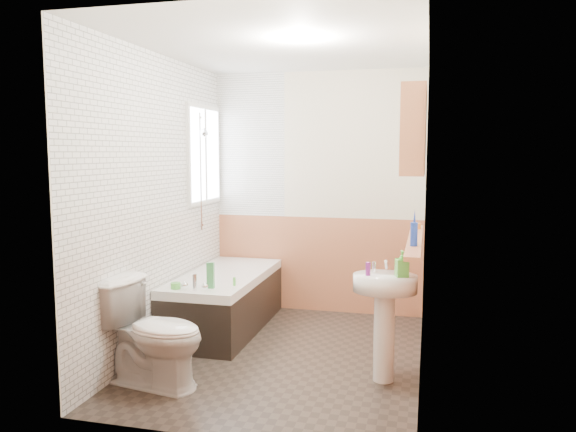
{
  "coord_description": "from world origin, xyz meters",
  "views": [
    {
      "loc": [
        1.13,
        -4.34,
        1.68
      ],
      "look_at": [
        0.0,
        0.15,
        1.15
      ],
      "focal_mm": 35.0,
      "sensor_mm": 36.0,
      "label": 1
    }
  ],
  "objects_px": {
    "pine_shelf": "(415,240)",
    "medicine_cabinet": "(414,131)",
    "sink": "(385,306)",
    "bathtub": "(225,300)",
    "toilet": "(154,334)"
  },
  "relations": [
    {
      "from": "pine_shelf",
      "to": "medicine_cabinet",
      "type": "distance_m",
      "value": 0.8
    },
    {
      "from": "sink",
      "to": "medicine_cabinet",
      "type": "bearing_deg",
      "value": 45.71
    },
    {
      "from": "bathtub",
      "to": "medicine_cabinet",
      "type": "height_order",
      "value": "medicine_cabinet"
    },
    {
      "from": "bathtub",
      "to": "toilet",
      "type": "height_order",
      "value": "toilet"
    },
    {
      "from": "toilet",
      "to": "sink",
      "type": "xyz_separation_m",
      "value": [
        1.6,
        0.48,
        0.18
      ]
    },
    {
      "from": "sink",
      "to": "pine_shelf",
      "type": "relative_size",
      "value": 0.58
    },
    {
      "from": "bathtub",
      "to": "sink",
      "type": "bearing_deg",
      "value": -29.27
    },
    {
      "from": "pine_shelf",
      "to": "medicine_cabinet",
      "type": "bearing_deg",
      "value": -120.33
    },
    {
      "from": "pine_shelf",
      "to": "medicine_cabinet",
      "type": "height_order",
      "value": "medicine_cabinet"
    },
    {
      "from": "bathtub",
      "to": "toilet",
      "type": "relative_size",
      "value": 2.03
    },
    {
      "from": "toilet",
      "to": "medicine_cabinet",
      "type": "relative_size",
      "value": 1.14
    },
    {
      "from": "bathtub",
      "to": "sink",
      "type": "distance_m",
      "value": 1.82
    },
    {
      "from": "bathtub",
      "to": "pine_shelf",
      "type": "distance_m",
      "value": 2.05
    },
    {
      "from": "bathtub",
      "to": "medicine_cabinet",
      "type": "distance_m",
      "value": 2.45
    },
    {
      "from": "pine_shelf",
      "to": "sink",
      "type": "bearing_deg",
      "value": -141.2
    }
  ]
}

